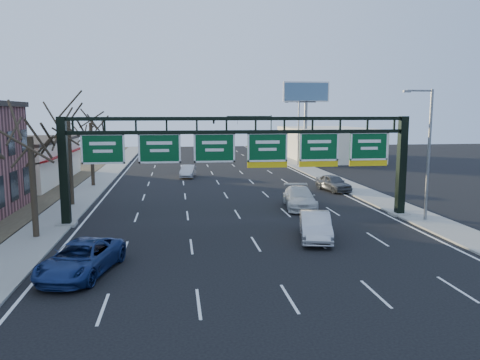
{
  "coord_description": "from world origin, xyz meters",
  "views": [
    {
      "loc": [
        -4.46,
        -23.59,
        7.47
      ],
      "look_at": [
        -0.41,
        5.58,
        3.2
      ],
      "focal_mm": 35.0,
      "sensor_mm": 36.0,
      "label": 1
    }
  ],
  "objects": [
    {
      "name": "sidewalk_right",
      "position": [
        12.8,
        20.0,
        0.06
      ],
      "size": [
        3.0,
        120.0,
        0.12
      ],
      "primitive_type": "cube",
      "color": "gray",
      "rests_on": "ground"
    },
    {
      "name": "car_silver_distant",
      "position": [
        -3.06,
        30.55,
        0.69
      ],
      "size": [
        2.09,
        4.39,
        1.39
      ],
      "primitive_type": "imported",
      "rotation": [
        0.0,
        0.0,
        -0.15
      ],
      "color": "#B3B3B8",
      "rests_on": "ground"
    },
    {
      "name": "cream_strip",
      "position": [
        -21.48,
        29.0,
        2.36
      ],
      "size": [
        10.9,
        18.4,
        4.7
      ],
      "color": "beige",
      "rests_on": "ground"
    },
    {
      "name": "sidewalk_left",
      "position": [
        -12.8,
        20.0,
        0.06
      ],
      "size": [
        3.0,
        120.0,
        0.12
      ],
      "primitive_type": "cube",
      "color": "gray",
      "rests_on": "ground"
    },
    {
      "name": "billboard_right",
      "position": [
        15.0,
        44.98,
        9.06
      ],
      "size": [
        7.0,
        0.5,
        12.0
      ],
      "color": "slate",
      "rests_on": "ground"
    },
    {
      "name": "car_silver_sedan",
      "position": [
        3.66,
        2.49,
        0.8
      ],
      "size": [
        2.74,
        5.13,
        1.61
      ],
      "primitive_type": "imported",
      "rotation": [
        0.0,
        0.0,
        -0.22
      ],
      "color": "#ACACB0",
      "rests_on": "ground"
    },
    {
      "name": "car_grey_far",
      "position": [
        10.49,
        19.06,
        0.77
      ],
      "size": [
        2.73,
        4.82,
        1.55
      ],
      "primitive_type": "imported",
      "rotation": [
        0.0,
        0.0,
        0.21
      ],
      "color": "#45484B",
      "rests_on": "ground"
    },
    {
      "name": "car_white_wagon",
      "position": [
        5.15,
        11.57,
        0.82
      ],
      "size": [
        3.02,
        5.88,
        1.63
      ],
      "primitive_type": "imported",
      "rotation": [
        0.0,
        0.0,
        -0.13
      ],
      "color": "silver",
      "rests_on": "ground"
    },
    {
      "name": "streetlight_near",
      "position": [
        12.47,
        6.0,
        5.08
      ],
      "size": [
        2.15,
        0.22,
        9.0
      ],
      "color": "slate",
      "rests_on": "sidewalk_right"
    },
    {
      "name": "lane_markings",
      "position": [
        0.0,
        20.0,
        0.01
      ],
      "size": [
        21.6,
        120.0,
        0.01
      ],
      "primitive_type": "cube",
      "color": "white",
      "rests_on": "ground"
    },
    {
      "name": "building_right_distant",
      "position": [
        20.0,
        50.0,
        2.5
      ],
      "size": [
        12.0,
        20.0,
        5.0
      ],
      "primitive_type": "cube",
      "color": "beige",
      "rests_on": "ground"
    },
    {
      "name": "car_blue_suv",
      "position": [
        -8.88,
        -1.88,
        0.77
      ],
      "size": [
        3.88,
        6.0,
        1.54
      ],
      "primitive_type": "imported",
      "rotation": [
        0.0,
        0.0,
        -0.26
      ],
      "color": "navy",
      "rests_on": "ground"
    },
    {
      "name": "tree_mid",
      "position": [
        -12.8,
        15.0,
        7.85
      ],
      "size": [
        3.6,
        3.6,
        9.24
      ],
      "color": "black",
      "rests_on": "sidewalk_left"
    },
    {
      "name": "traffic_signal_mast",
      "position": [
        5.69,
        55.0,
        5.5
      ],
      "size": [
        10.16,
        0.54,
        7.0
      ],
      "color": "black",
      "rests_on": "ground"
    },
    {
      "name": "tree_gantry",
      "position": [
        -12.8,
        5.0,
        7.11
      ],
      "size": [
        3.6,
        3.6,
        8.48
      ],
      "color": "black",
      "rests_on": "sidewalk_left"
    },
    {
      "name": "tree_far",
      "position": [
        -12.8,
        25.0,
        7.48
      ],
      "size": [
        3.6,
        3.6,
        8.86
      ],
      "color": "black",
      "rests_on": "sidewalk_left"
    },
    {
      "name": "ground",
      "position": [
        0.0,
        0.0,
        0.0
      ],
      "size": [
        160.0,
        160.0,
        0.0
      ],
      "primitive_type": "plane",
      "color": "black",
      "rests_on": "ground"
    },
    {
      "name": "sign_gantry",
      "position": [
        0.16,
        8.0,
        4.63
      ],
      "size": [
        24.6,
        1.2,
        7.2
      ],
      "color": "black",
      "rests_on": "ground"
    },
    {
      "name": "streetlight_far",
      "position": [
        12.47,
        40.0,
        5.08
      ],
      "size": [
        2.15,
        0.22,
        9.0
      ],
      "color": "slate",
      "rests_on": "sidewalk_right"
    }
  ]
}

